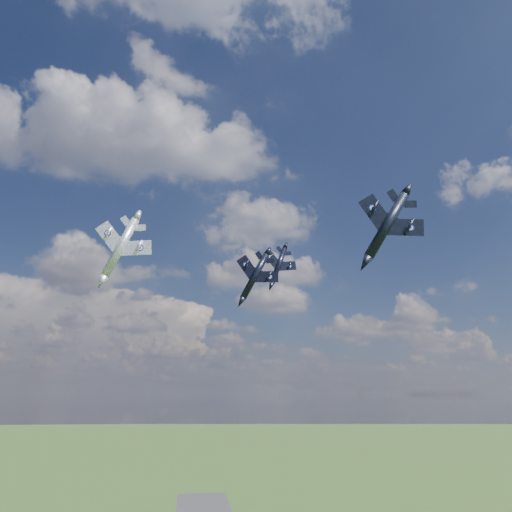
{
  "coord_description": "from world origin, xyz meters",
  "views": [
    {
      "loc": [
        -10.25,
        -77.24,
        57.03
      ],
      "look_at": [
        1.6,
        12.41,
        82.2
      ],
      "focal_mm": 35.0,
      "sensor_mm": 36.0,
      "label": 1
    }
  ],
  "objects": [
    {
      "name": "jet_lead_navy",
      "position": [
        1.98,
        16.98,
        79.42
      ],
      "size": [
        11.97,
        14.91,
        6.96
      ],
      "primitive_type": null,
      "rotation": [
        0.0,
        0.49,
        -0.17
      ],
      "color": "black"
    },
    {
      "name": "jet_left_silver",
      "position": [
        -23.2,
        11.15,
        82.55
      ],
      "size": [
        12.15,
        16.28,
        7.64
      ],
      "primitive_type": null,
      "rotation": [
        0.0,
        0.41,
        -0.01
      ],
      "color": "#969AA0"
    },
    {
      "name": "jet_right_navy",
      "position": [
        18.31,
        -10.07,
        81.34
      ],
      "size": [
        14.51,
        17.76,
        8.62
      ],
      "primitive_type": null,
      "rotation": [
        0.0,
        0.55,
        -0.23
      ],
      "color": "black"
    },
    {
      "name": "jet_high_navy",
      "position": [
        9.3,
        31.57,
        85.48
      ],
      "size": [
        11.11,
        13.76,
        5.58
      ],
      "primitive_type": null,
      "rotation": [
        0.0,
        0.36,
        0.16
      ],
      "color": "black"
    }
  ]
}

